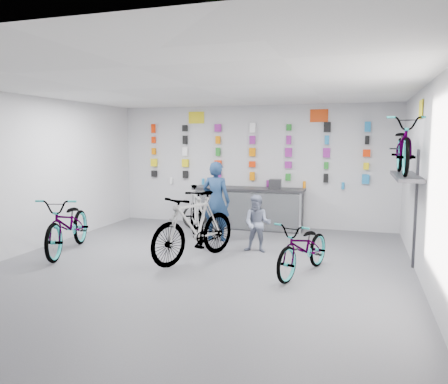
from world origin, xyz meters
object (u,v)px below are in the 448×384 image
(bike_center, at_px, (194,227))
(bike_service, at_px, (196,213))
(bike_right, at_px, (304,248))
(counter, at_px, (248,209))
(bike_left, at_px, (68,224))
(customer, at_px, (257,224))
(clerk, at_px, (216,201))

(bike_center, xyz_separation_m, bike_service, (-0.52, 1.47, -0.03))
(bike_right, distance_m, bike_service, 3.05)
(counter, relative_size, bike_center, 1.33)
(bike_left, distance_m, customer, 3.62)
(customer, bearing_deg, bike_right, -47.72)
(counter, xyz_separation_m, bike_right, (1.75, -3.30, -0.05))
(bike_right, height_order, bike_service, bike_service)
(bike_left, distance_m, bike_right, 4.48)
(bike_service, relative_size, customer, 1.76)
(bike_center, bearing_deg, bike_service, 133.11)
(bike_center, xyz_separation_m, bike_right, (1.98, -0.27, -0.17))
(customer, bearing_deg, counter, 109.33)
(bike_service, height_order, clerk, clerk)
(bike_left, relative_size, bike_service, 1.08)
(counter, relative_size, clerk, 1.59)
(clerk, relative_size, customer, 1.53)
(counter, relative_size, customer, 2.44)
(bike_center, height_order, bike_right, bike_center)
(counter, distance_m, bike_right, 3.74)
(bike_center, xyz_separation_m, customer, (0.95, 0.89, -0.06))
(counter, height_order, bike_service, bike_service)
(counter, height_order, clerk, clerk)
(counter, bearing_deg, bike_right, -62.01)
(clerk, bearing_deg, bike_left, 42.66)
(bike_left, bearing_deg, bike_right, -17.61)
(counter, height_order, customer, customer)
(bike_left, height_order, bike_right, bike_left)
(counter, bearing_deg, bike_left, -129.98)
(bike_center, bearing_deg, counter, 109.15)
(bike_right, distance_m, customer, 1.55)
(counter, xyz_separation_m, clerk, (-0.36, -1.40, 0.36))
(bike_right, height_order, customer, customer)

